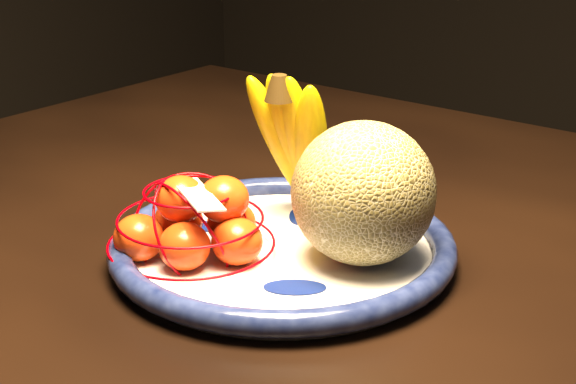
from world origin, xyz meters
The scene contains 6 objects.
dining_table centered at (-0.05, 0.08, 0.71)m, with size 1.68×1.10×0.80m.
fruit_bowl centered at (-0.20, -0.04, 0.81)m, with size 0.34×0.34×0.03m.
cantaloupe centered at (-0.12, -0.02, 0.88)m, with size 0.14×0.14×0.14m, color olive.
banana_bunch centered at (-0.23, 0.04, 0.90)m, with size 0.12×0.11×0.18m.
mandarin_bag centered at (-0.26, -0.09, 0.84)m, with size 0.21×0.21×0.10m.
price_tag centered at (-0.24, -0.11, 0.88)m, with size 0.07×0.03×0.00m, color white.
Camera 1 is at (0.24, -0.70, 1.18)m, focal length 55.00 mm.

